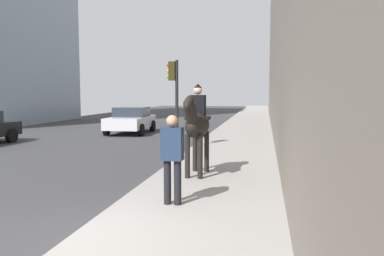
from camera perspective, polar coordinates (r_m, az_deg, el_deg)
sidewalk_slab at (r=5.68m, az=-2.71°, el=-17.38°), size 120.00×3.22×0.12m
mounted_horse_near at (r=9.97m, az=0.71°, el=0.58°), size 2.15×0.61×2.35m
pedestrian_greeting at (r=7.40m, az=-2.86°, el=-3.71°), size 0.27×0.41×1.70m
car_near_lane at (r=21.83m, az=-8.85°, el=1.18°), size 4.07×2.22×1.44m
traffic_light_near_curb at (r=14.74m, az=-2.58°, el=5.49°), size 0.20×0.44×3.44m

